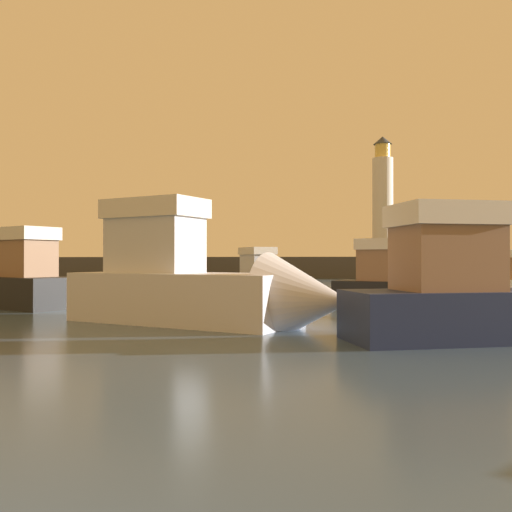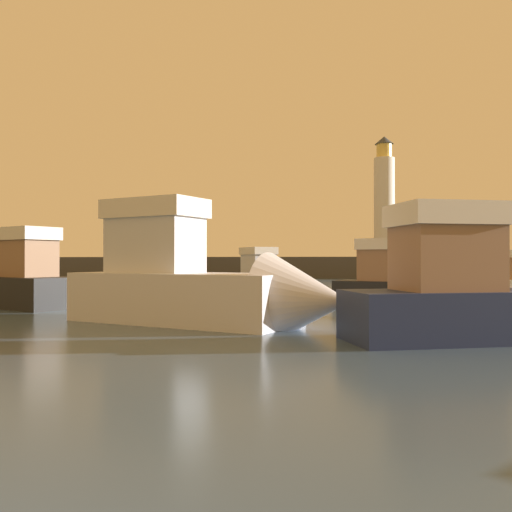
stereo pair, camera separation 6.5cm
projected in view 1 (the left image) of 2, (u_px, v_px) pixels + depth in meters
The scene contains 9 objects.
ground_plane at pixel (318, 295), 31.10m from camera, with size 220.00×220.00×0.00m, color #384C60.
breakwater at pixel (341, 267), 60.55m from camera, with size 73.91×5.37×2.31m, color #423F3D.
lighthouse at pixel (383, 200), 59.73m from camera, with size 2.21×2.21×13.09m.
motorboat_0 at pixel (497, 296), 13.67m from camera, with size 7.84×4.81×3.72m.
motorboat_1 at pixel (210, 285), 16.89m from camera, with size 9.60×5.39×4.43m.
motorboat_3 at pixel (0, 282), 23.83m from camera, with size 8.55×5.40×3.73m.
motorboat_4 at pixel (409, 285), 24.03m from camera, with size 6.63×3.67×3.28m.
motorboat_5 at pixel (269, 282), 28.91m from camera, with size 5.89×7.29×3.02m.
mooring_buoy at pixel (437, 307), 18.94m from camera, with size 0.70×0.70×0.70m, color red.
Camera 1 is at (2.63, -1.18, 1.98)m, focal length 38.66 mm.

